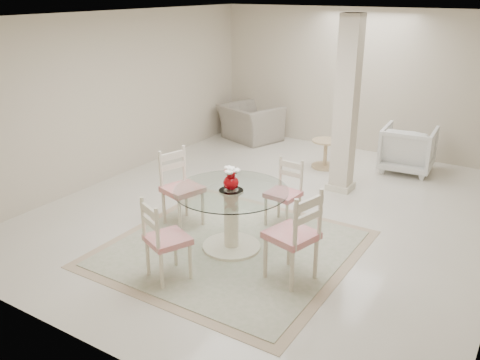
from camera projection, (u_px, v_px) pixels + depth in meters
The scene contains 13 objects.
ground at pixel (274, 210), 7.39m from camera, with size 7.00×7.00×0.00m, color white.
room_shell at pixel (278, 83), 6.72m from camera, with size 6.02×7.02×2.71m.
column at pixel (346, 106), 7.68m from camera, with size 0.30×0.30×2.70m, color beige.
area_rug at pixel (231, 248), 6.31m from camera, with size 2.87×2.87×0.02m.
dining_table at pixel (231, 219), 6.16m from camera, with size 1.37×1.37×0.79m.
red_vase at pixel (231, 179), 5.97m from camera, with size 0.22×0.20×0.29m.
dining_chair_east at pixel (297, 230), 5.39m from camera, with size 0.59×0.59×1.20m.
dining_chair_north at pixel (286, 188), 6.79m from camera, with size 0.43×0.43×1.00m.
dining_chair_west at pixel (179, 182), 6.78m from camera, with size 0.57×0.57×1.15m.
dining_chair_south at pixel (162, 234), 5.45m from camera, with size 0.56×0.56×1.06m.
recliner_taupe at pixel (250, 123), 10.64m from camera, with size 1.14×0.99×0.74m, color #A29586.
armchair_white at pixel (408, 149), 8.83m from camera, with size 0.86×0.88×0.80m, color white.
side_table at pixel (325, 155), 9.06m from camera, with size 0.49×0.49×0.51m.
Camera 1 is at (3.15, -5.98, 3.06)m, focal length 38.00 mm.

